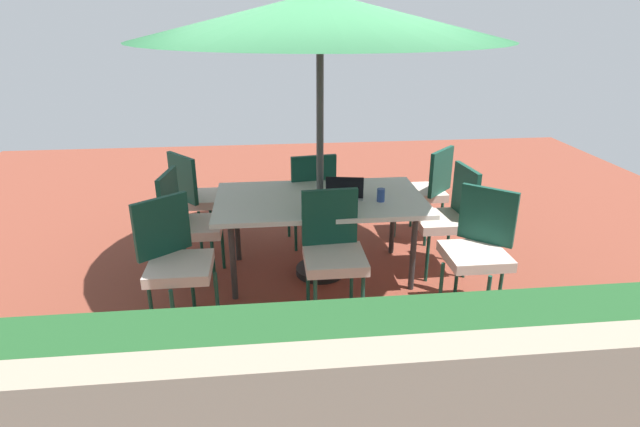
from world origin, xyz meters
name	(u,v)px	position (x,y,z in m)	size (l,w,h in m)	color
ground_plane	(320,274)	(0.00, 0.00, -0.01)	(10.00, 10.00, 0.02)	brown
dining_table	(320,203)	(0.00, 0.00, 0.69)	(1.81, 1.03, 0.74)	white
patio_umbrella	(320,18)	(0.00, 0.00, 2.20)	(2.91, 2.91, 2.38)	#4C4C4C
chair_northeast	(175,257)	(1.15, 0.67, 0.55)	(0.58, 0.58, 0.98)	beige
chair_southeast	(198,194)	(1.14, -0.74, 0.55)	(0.58, 0.58, 0.98)	beige
chair_north	(333,249)	(-0.03, 0.64, 0.55)	(0.46, 0.47, 0.98)	beige
chair_west	(448,214)	(-1.15, 0.04, 0.55)	(0.48, 0.47, 0.98)	beige
chair_northwest	(478,246)	(-1.16, 0.71, 0.55)	(0.58, 0.59, 0.98)	beige
chair_east	(188,220)	(1.15, -0.05, 0.55)	(0.49, 0.48, 0.98)	beige
chair_south	(310,194)	(0.03, -0.64, 0.55)	(0.48, 0.49, 0.98)	beige
chair_southwest	(426,188)	(-1.17, -0.69, 0.55)	(0.59, 0.59, 0.98)	beige
laptop	(345,193)	(-0.21, 0.02, 0.78)	(0.36, 0.30, 0.21)	gray
cup	(381,195)	(-0.50, 0.14, 0.79)	(0.07, 0.07, 0.11)	#334C99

